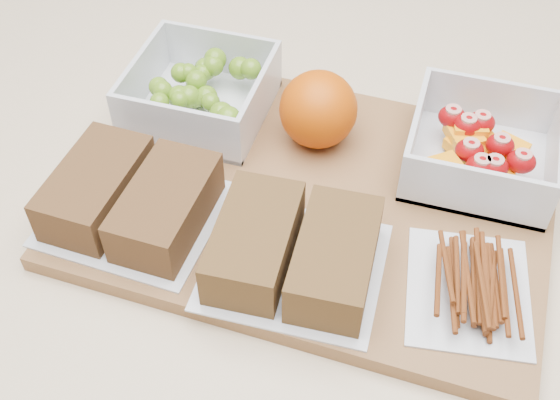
# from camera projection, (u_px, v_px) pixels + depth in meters

# --- Properties ---
(cutting_board) EXTENTS (0.43, 0.31, 0.02)m
(cutting_board) POSITION_uv_depth(u_px,v_px,m) (313.00, 198.00, 0.64)
(cutting_board) COLOR brown
(cutting_board) RESTS_ON counter
(grape_container) EXTENTS (0.13, 0.13, 0.05)m
(grape_container) POSITION_uv_depth(u_px,v_px,m) (202.00, 92.00, 0.69)
(grape_container) COLOR silver
(grape_container) RESTS_ON cutting_board
(fruit_container) EXTENTS (0.13, 0.13, 0.05)m
(fruit_container) POSITION_uv_depth(u_px,v_px,m) (480.00, 150.00, 0.64)
(fruit_container) COLOR silver
(fruit_container) RESTS_ON cutting_board
(orange) EXTENTS (0.07, 0.07, 0.07)m
(orange) POSITION_uv_depth(u_px,v_px,m) (318.00, 109.00, 0.65)
(orange) COLOR #D24F04
(orange) RESTS_ON cutting_board
(sandwich_bag_left) EXTENTS (0.15, 0.13, 0.04)m
(sandwich_bag_left) POSITION_uv_depth(u_px,v_px,m) (131.00, 198.00, 0.60)
(sandwich_bag_left) COLOR silver
(sandwich_bag_left) RESTS_ON cutting_board
(sandwich_bag_center) EXTENTS (0.15, 0.13, 0.04)m
(sandwich_bag_center) POSITION_uv_depth(u_px,v_px,m) (294.00, 251.00, 0.56)
(sandwich_bag_center) COLOR silver
(sandwich_bag_center) RESTS_ON cutting_board
(pretzel_bag) EXTENTS (0.11, 0.13, 0.03)m
(pretzel_bag) POSITION_uv_depth(u_px,v_px,m) (471.00, 282.00, 0.55)
(pretzel_bag) COLOR silver
(pretzel_bag) RESTS_ON cutting_board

